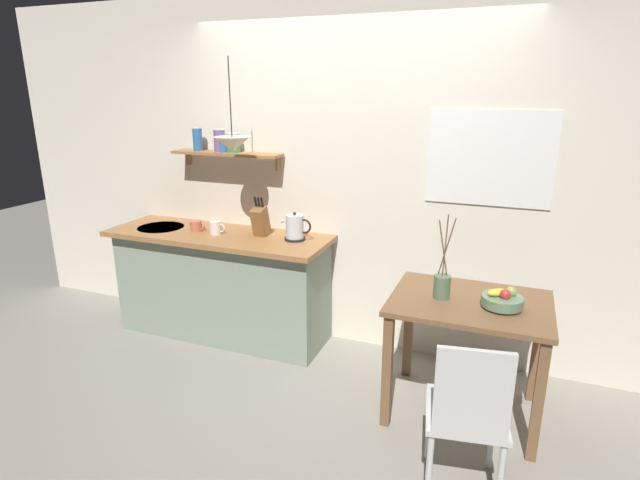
# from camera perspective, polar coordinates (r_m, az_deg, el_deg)

# --- Properties ---
(ground_plane) EXTENTS (14.00, 14.00, 0.00)m
(ground_plane) POSITION_cam_1_polar(r_m,az_deg,el_deg) (3.82, 0.02, -14.99)
(ground_plane) COLOR gray
(back_wall) EXTENTS (6.80, 0.11, 2.70)m
(back_wall) POSITION_cam_1_polar(r_m,az_deg,el_deg) (3.85, 6.45, 6.84)
(back_wall) COLOR silver
(back_wall) RESTS_ON ground_plane
(kitchen_counter) EXTENTS (1.83, 0.63, 0.89)m
(kitchen_counter) POSITION_cam_1_polar(r_m,az_deg,el_deg) (4.28, -10.98, -4.84)
(kitchen_counter) COLOR gray
(kitchen_counter) RESTS_ON ground_plane
(wall_shelf) EXTENTS (0.94, 0.20, 0.32)m
(wall_shelf) POSITION_cam_1_polar(r_m,az_deg,el_deg) (4.18, -10.88, 10.28)
(wall_shelf) COLOR #9E6B3D
(dining_table) EXTENTS (0.94, 0.72, 0.78)m
(dining_table) POSITION_cam_1_polar(r_m,az_deg,el_deg) (3.27, 16.39, -8.70)
(dining_table) COLOR brown
(dining_table) RESTS_ON ground_plane
(dining_chair_near) EXTENTS (0.45, 0.47, 0.91)m
(dining_chair_near) POSITION_cam_1_polar(r_m,az_deg,el_deg) (2.68, 16.31, -18.15)
(dining_chair_near) COLOR silver
(dining_chair_near) RESTS_ON ground_plane
(fruit_bowl) EXTENTS (0.24, 0.24, 0.13)m
(fruit_bowl) POSITION_cam_1_polar(r_m,az_deg,el_deg) (3.15, 19.86, -6.34)
(fruit_bowl) COLOR slate
(fruit_bowl) RESTS_ON dining_table
(twig_vase) EXTENTS (0.11, 0.10, 0.52)m
(twig_vase) POSITION_cam_1_polar(r_m,az_deg,el_deg) (3.18, 13.59, -4.94)
(twig_vase) COLOR #567056
(twig_vase) RESTS_ON dining_table
(electric_kettle) EXTENTS (0.24, 0.16, 0.22)m
(electric_kettle) POSITION_cam_1_polar(r_m,az_deg,el_deg) (3.84, -2.82, 1.39)
(electric_kettle) COLOR black
(electric_kettle) RESTS_ON kitchen_counter
(knife_block) EXTENTS (0.10, 0.17, 0.32)m
(knife_block) POSITION_cam_1_polar(r_m,az_deg,el_deg) (3.96, -6.74, 2.19)
(knife_block) COLOR brown
(knife_block) RESTS_ON kitchen_counter
(coffee_mug_by_sink) EXTENTS (0.13, 0.10, 0.09)m
(coffee_mug_by_sink) POSITION_cam_1_polar(r_m,az_deg,el_deg) (4.21, -13.75, 1.55)
(coffee_mug_by_sink) COLOR #C6664C
(coffee_mug_by_sink) RESTS_ON kitchen_counter
(coffee_mug_spare) EXTENTS (0.13, 0.09, 0.10)m
(coffee_mug_spare) POSITION_cam_1_polar(r_m,az_deg,el_deg) (4.09, -11.65, 1.37)
(coffee_mug_spare) COLOR white
(coffee_mug_spare) RESTS_ON kitchen_counter
(pendant_lamp) EXTENTS (0.27, 0.27, 0.66)m
(pendant_lamp) POSITION_cam_1_polar(r_m,az_deg,el_deg) (3.76, -9.86, 10.61)
(pendant_lamp) COLOR black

